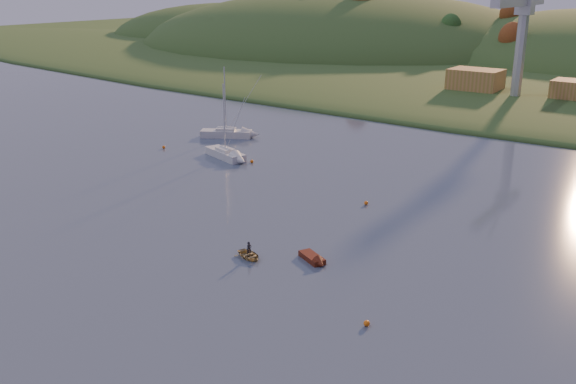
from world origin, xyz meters
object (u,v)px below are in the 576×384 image
Objects in this scene: sailboat_far at (225,153)px; red_tender at (316,260)px; canoe at (249,255)px; sailboat_near at (226,133)px.

red_tender is (32.81, -23.83, -0.47)m from sailboat_far.
red_tender is at bearing -46.48° from canoe.
canoe is (26.90, -26.77, -0.42)m from sailboat_far.
canoe is at bearing -76.30° from sailboat_near.
sailboat_far is at bearing 62.17° from canoe.
sailboat_far is at bearing -79.34° from sailboat_near.
sailboat_near is 13.72m from sailboat_far.
canoe is 0.78× the size of red_tender.
sailboat_near is 51.65m from canoe.
canoe is (35.90, -37.12, -0.45)m from sailboat_near.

